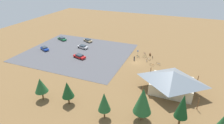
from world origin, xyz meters
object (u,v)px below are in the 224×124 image
at_px(bicycle_purple_near_porch, 145,54).
at_px(car_green_back_corner, 62,39).
at_px(pine_midwest, 104,102).
at_px(car_silver_front_row, 83,47).
at_px(bicycle_black_near_sign, 152,57).
at_px(bicycle_green_lone_west, 145,57).
at_px(car_blue_mid_lot, 45,48).
at_px(visitor_crossing_yard, 134,58).
at_px(bicycle_silver_edge_north, 147,61).
at_px(bicycle_teal_yard_left, 138,57).
at_px(car_tan_by_curb, 88,40).
at_px(pine_mideast, 41,85).
at_px(pine_far_east, 143,100).
at_px(bike_pavilion, 172,80).
at_px(car_red_inner_stall, 79,56).
at_px(bicycle_orange_front_row, 152,65).
at_px(bicycle_white_lone_east, 149,59).
at_px(trash_bin, 150,55).
at_px(bicycle_blue_back_row, 158,64).
at_px(pine_west, 67,90).
at_px(pine_far_west, 183,106).
at_px(lot_sign, 138,52).
at_px(bicycle_red_by_bin, 150,54).

bearing_deg(bicycle_purple_near_porch, car_green_back_corner, -2.84).
xyz_separation_m(pine_midwest, car_silver_front_row, (24.34, -33.00, -3.61)).
bearing_deg(bicycle_black_near_sign, bicycle_green_lone_west, 11.60).
height_order(car_blue_mid_lot, visitor_crossing_yard, visitor_crossing_yard).
height_order(bicycle_silver_edge_north, car_silver_front_row, car_silver_front_row).
height_order(bicycle_teal_yard_left, car_tan_by_curb, car_tan_by_curb).
distance_m(pine_mideast, visitor_crossing_yard, 33.32).
bearing_deg(pine_far_east, bike_pavilion, -109.35).
relative_size(bicycle_green_lone_west, visitor_crossing_yard, 0.95).
bearing_deg(car_red_inner_stall, bicycle_orange_front_row, -171.51).
height_order(bicycle_white_lone_east, car_red_inner_stall, car_red_inner_stall).
height_order(bicycle_white_lone_east, visitor_crossing_yard, visitor_crossing_yard).
bearing_deg(bicycle_teal_yard_left, visitor_crossing_yard, 77.31).
height_order(trash_bin, bicycle_purple_near_porch, trash_bin).
xyz_separation_m(bicycle_black_near_sign, bicycle_blue_back_row, (-2.89, 4.63, 0.02)).
xyz_separation_m(bicycle_orange_front_row, car_green_back_corner, (42.90, -10.05, 0.34)).
height_order(bike_pavilion, car_silver_front_row, bike_pavilion).
height_order(bike_pavilion, pine_west, pine_west).
relative_size(pine_far_west, bicycle_purple_near_porch, 5.48).
relative_size(pine_far_east, car_tan_by_curb, 1.73).
height_order(lot_sign, pine_midwest, pine_midwest).
bearing_deg(bicycle_green_lone_west, bicycle_red_by_bin, -114.92).
bearing_deg(pine_midwest, bicycle_teal_yard_left, -87.92).
relative_size(bicycle_black_near_sign, car_silver_front_row, 0.34).
bearing_deg(bicycle_teal_yard_left, pine_west, 74.80).
relative_size(lot_sign, bicycle_purple_near_porch, 1.58).
bearing_deg(visitor_crossing_yard, bicycle_purple_near_porch, -110.06).
bearing_deg(pine_midwest, car_silver_front_row, -53.59).
relative_size(bicycle_orange_front_row, bicycle_blue_back_row, 0.94).
distance_m(bicycle_silver_edge_north, car_red_inner_stall, 24.09).
xyz_separation_m(bike_pavilion, bicycle_purple_near_porch, (11.59, -20.73, -2.96)).
bearing_deg(bicycle_teal_yard_left, car_red_inner_stall, 23.02).
bearing_deg(car_blue_mid_lot, lot_sign, -166.75).
bearing_deg(bicycle_silver_edge_north, car_silver_front_row, -5.40).
height_order(pine_midwest, bicycle_black_near_sign, pine_midwest).
distance_m(bicycle_orange_front_row, bicycle_purple_near_porch, 9.16).
relative_size(bicycle_orange_front_row, car_green_back_corner, 0.31).
relative_size(car_red_inner_stall, car_blue_mid_lot, 1.10).
xyz_separation_m(trash_bin, lot_sign, (4.25, 1.86, 0.96)).
xyz_separation_m(bicycle_teal_yard_left, car_green_back_corner, (36.96, -5.55, 0.33)).
xyz_separation_m(bicycle_orange_front_row, bicycle_blue_back_row, (-1.96, -1.35, 0.04)).
relative_size(pine_far_west, bicycle_silver_edge_north, 4.72).
xyz_separation_m(pine_midwest, bicycle_teal_yard_left, (1.19, -32.69, -3.96)).
height_order(bicycle_purple_near_porch, car_tan_by_curb, car_tan_by_curb).
distance_m(bike_pavilion, pine_far_west, 12.31).
relative_size(car_silver_front_row, visitor_crossing_yard, 2.71).
bearing_deg(visitor_crossing_yard, lot_sign, -91.96).
bearing_deg(car_green_back_corner, car_blue_mid_lot, 92.97).
xyz_separation_m(bicycle_purple_near_porch, car_silver_front_row, (24.86, 3.32, 0.33)).
height_order(lot_sign, pine_mideast, pine_mideast).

